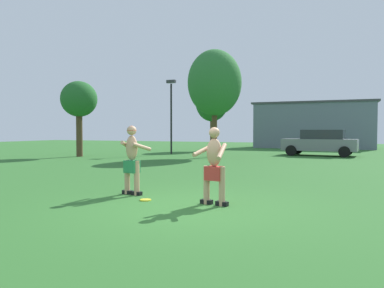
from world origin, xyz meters
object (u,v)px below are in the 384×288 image
(player_in_red, at_px, (214,165))
(tree_left_field, at_px, (212,102))
(player_with_cap, at_px, (132,157))
(tree_behind_players, at_px, (79,100))
(lamp_post, at_px, (171,108))
(car_gray_mid_lot, at_px, (320,142))
(frisbee, at_px, (145,200))
(tree_right_field, at_px, (215,83))

(player_in_red, relative_size, tree_left_field, 0.31)
(player_with_cap, height_order, tree_behind_players, tree_behind_players)
(player_in_red, xyz_separation_m, tree_left_field, (-6.73, 19.51, 2.88))
(lamp_post, distance_m, tree_behind_players, 5.80)
(player_in_red, bearing_deg, player_with_cap, 169.02)
(car_gray_mid_lot, relative_size, tree_left_field, 0.85)
(player_in_red, height_order, tree_behind_players, tree_behind_players)
(car_gray_mid_lot, xyz_separation_m, lamp_post, (-9.14, -1.90, 2.20))
(frisbee, bearing_deg, car_gray_mid_lot, 80.20)
(lamp_post, relative_size, tree_left_field, 0.92)
(lamp_post, bearing_deg, tree_left_field, 77.46)
(car_gray_mid_lot, bearing_deg, frisbee, -99.80)
(lamp_post, relative_size, tree_right_field, 0.78)
(player_with_cap, bearing_deg, tree_right_field, 99.60)
(player_in_red, xyz_separation_m, car_gray_mid_lot, (1.31, 16.45, -0.01))
(frisbee, distance_m, lamp_post, 16.23)
(player_in_red, distance_m, tree_behind_players, 15.95)
(player_with_cap, relative_size, tree_behind_players, 0.38)
(player_in_red, height_order, frisbee, player_in_red)
(frisbee, bearing_deg, player_in_red, 3.98)
(car_gray_mid_lot, distance_m, tree_left_field, 9.08)
(player_in_red, relative_size, tree_behind_players, 0.36)
(lamp_post, bearing_deg, tree_right_field, -23.94)
(frisbee, height_order, tree_behind_players, tree_behind_players)
(frisbee, distance_m, car_gray_mid_lot, 16.82)
(player_with_cap, bearing_deg, car_gray_mid_lot, 77.60)
(player_with_cap, height_order, player_in_red, player_with_cap)
(player_with_cap, bearing_deg, lamp_post, 111.70)
(tree_left_field, xyz_separation_m, tree_right_field, (2.39, -6.51, 0.55))
(player_with_cap, distance_m, tree_behind_players, 14.06)
(player_in_red, height_order, car_gray_mid_lot, player_in_red)
(car_gray_mid_lot, distance_m, tree_right_field, 7.46)
(player_in_red, xyz_separation_m, lamp_post, (-7.83, 14.55, 2.19))
(frisbee, relative_size, tree_left_field, 0.05)
(tree_right_field, bearing_deg, player_in_red, -71.56)
(frisbee, xyz_separation_m, tree_left_field, (-5.18, 19.62, 3.71))
(player_with_cap, relative_size, car_gray_mid_lot, 0.37)
(frisbee, relative_size, car_gray_mid_lot, 0.06)
(tree_behind_players, bearing_deg, tree_right_field, 19.22)
(car_gray_mid_lot, height_order, tree_left_field, tree_left_field)
(car_gray_mid_lot, bearing_deg, tree_behind_players, -155.24)
(lamp_post, bearing_deg, car_gray_mid_lot, 11.73)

